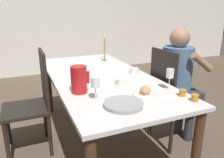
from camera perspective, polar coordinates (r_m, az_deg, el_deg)
The scene contains 16 objects.
ground_plane at distance 2.47m, azimuth -2.81°, elevation -15.48°, with size 20.00×20.00×0.00m, color brown.
wall_back at distance 4.93m, azimuth -15.48°, elevation 16.44°, with size 10.00×0.06×2.60m.
dining_table at distance 2.19m, azimuth -3.06°, elevation -1.26°, with size 0.92×1.99×0.73m.
chair_person_side at distance 2.28m, azimuth 15.11°, elevation -4.35°, with size 0.42×0.42×0.99m.
chair_opposite at distance 2.23m, azimuth -19.85°, elevation -5.34°, with size 0.42×0.42×0.99m.
person_seated at distance 2.29m, azimuth 17.11°, elevation 0.59°, with size 0.39×0.41×1.19m.
red_pitcher at distance 1.70m, azimuth -8.63°, elevation -0.11°, with size 0.15×0.12×0.21m.
wine_glass_water at distance 1.54m, azimuth -4.38°, elevation -1.19°, with size 0.06×0.06×0.17m.
wine_glass_juice at distance 1.80m, azimuth 14.90°, elevation 1.10°, with size 0.06×0.06×0.17m.
teacup_near_person at distance 1.88m, azimuth 2.33°, elevation -0.88°, with size 0.15×0.15×0.06m.
teacup_across at distance 2.23m, azimuth 5.77°, elevation 2.03°, with size 0.15×0.15×0.06m.
serving_tray at distance 1.47m, azimuth 3.00°, elevation -6.62°, with size 0.27×0.27×0.03m.
bread_plate at distance 1.67m, azimuth 8.66°, elevation -3.49°, with size 0.20×0.20×0.08m.
jam_jar_amber at distance 1.66m, azimuth 20.85°, elevation -4.47°, with size 0.05×0.05×0.05m.
jam_jar_red at distance 1.72m, azimuth 17.92°, elevation -3.36°, with size 0.05×0.05×0.05m.
candlestick_tall at distance 2.76m, azimuth -1.96°, elevation 7.51°, with size 0.06×0.06×0.34m.
Camera 1 is at (-0.70, -1.95, 1.35)m, focal length 35.00 mm.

